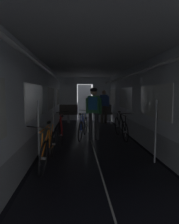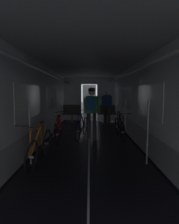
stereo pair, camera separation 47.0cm
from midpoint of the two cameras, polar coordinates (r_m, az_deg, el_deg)
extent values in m
cube|color=black|center=(5.58, -16.16, -10.69)|extent=(0.08, 11.50, 0.01)
cube|color=black|center=(5.69, 13.30, -10.29)|extent=(0.08, 11.50, 0.01)
cube|color=beige|center=(5.46, -1.27, -10.85)|extent=(0.03, 11.27, 0.00)
cube|color=#9EA0A5|center=(5.53, -17.27, -7.70)|extent=(0.12, 11.50, 0.60)
cube|color=silver|center=(5.38, -17.65, 5.10)|extent=(0.12, 11.50, 1.85)
cube|color=white|center=(4.81, -18.48, 2.95)|extent=(0.02, 1.90, 0.80)
cube|color=white|center=(7.63, -12.99, 3.99)|extent=(0.02, 1.90, 0.80)
cube|color=white|center=(10.47, -10.46, 4.46)|extent=(0.02, 1.90, 0.80)
cube|color=yellow|center=(5.61, -16.35, 3.36)|extent=(0.01, 0.20, 0.28)
cylinder|color=white|center=(5.34, -14.23, 11.37)|extent=(0.07, 11.04, 0.07)
cylinder|color=#B7BABF|center=(4.29, -17.89, -6.07)|extent=(0.04, 0.04, 1.40)
cylinder|color=#B7BABF|center=(6.81, -12.56, -1.67)|extent=(0.04, 0.04, 1.40)
cube|color=#9EA0A5|center=(5.65, 14.35, -7.34)|extent=(0.12, 11.50, 0.60)
cube|color=silver|center=(5.50, 14.66, 5.19)|extent=(0.12, 11.50, 1.85)
cube|color=white|center=(4.94, 15.99, 3.09)|extent=(0.02, 1.90, 0.80)
cube|color=white|center=(7.71, 8.78, 4.09)|extent=(0.02, 1.90, 0.80)
cube|color=white|center=(10.54, 5.39, 4.53)|extent=(0.02, 1.90, 0.80)
cube|color=yellow|center=(5.32, 14.55, 3.29)|extent=(0.01, 0.20, 0.28)
cylinder|color=white|center=(5.44, 11.35, 11.33)|extent=(0.07, 11.04, 0.07)
cylinder|color=#B7BABF|center=(4.42, 16.13, -5.68)|extent=(0.04, 0.04, 1.40)
cylinder|color=#B7BABF|center=(6.89, 8.80, -1.51)|extent=(0.04, 0.04, 1.40)
cube|color=silver|center=(11.06, -7.51, 3.92)|extent=(1.00, 0.12, 2.45)
cube|color=silver|center=(11.10, 2.34, 3.97)|extent=(1.00, 0.12, 2.45)
cube|color=silver|center=(11.06, -2.60, 9.27)|extent=(0.90, 0.12, 0.40)
cube|color=#4C4F54|center=(11.75, -2.64, 3.08)|extent=(0.81, 0.04, 2.05)
cube|color=silver|center=(5.32, -1.34, 16.03)|extent=(3.14, 11.62, 0.12)
cylinder|color=gray|center=(10.09, -7.55, -1.98)|extent=(0.12, 0.12, 0.44)
cube|color=#47423D|center=(10.06, -7.57, -0.46)|extent=(0.96, 0.44, 0.10)
cube|color=#47423D|center=(10.22, -7.52, 1.05)|extent=(0.96, 0.08, 0.40)
torus|color=gray|center=(10.27, -9.92, 2.16)|extent=(0.14, 0.14, 0.02)
cylinder|color=gray|center=(10.13, 2.67, -1.91)|extent=(0.12, 0.12, 0.44)
cube|color=#47423D|center=(10.09, 2.67, -0.39)|extent=(0.96, 0.44, 0.10)
cube|color=#47423D|center=(10.26, 2.56, 1.11)|extent=(0.96, 0.08, 0.40)
torus|color=gray|center=(10.24, 0.16, 2.23)|extent=(0.14, 0.14, 0.02)
torus|color=black|center=(5.72, -11.02, -6.76)|extent=(0.16, 0.68, 0.67)
cylinder|color=#B2B2B7|center=(5.72, -11.02, -6.76)|extent=(0.10, 0.06, 0.06)
torus|color=black|center=(6.72, -10.53, -4.90)|extent=(0.16, 0.68, 0.67)
cylinder|color=#B2B2B7|center=(6.72, -10.53, -4.90)|extent=(0.10, 0.06, 0.06)
cylinder|color=red|center=(6.37, -10.47, -3.48)|extent=(0.07, 0.54, 0.56)
cylinder|color=red|center=(5.96, -10.66, -4.10)|extent=(0.12, 0.34, 0.55)
cylinder|color=red|center=(6.18, -10.31, -1.29)|extent=(0.09, 0.82, 0.04)
cylinder|color=red|center=(5.74, -10.75, -4.26)|extent=(0.07, 0.17, 0.49)
cylinder|color=red|center=(5.94, -10.92, -6.51)|extent=(0.06, 0.45, 0.07)
cylinder|color=red|center=(6.65, -10.34, -2.90)|extent=(0.09, 0.09, 0.49)
cylinder|color=black|center=(6.17, -10.82, -6.27)|extent=(0.04, 0.17, 0.17)
ellipsoid|color=black|center=(5.74, -10.44, -1.22)|extent=(0.11, 0.25, 0.07)
cylinder|color=black|center=(6.62, -10.05, 0.04)|extent=(0.44, 0.05, 0.07)
torus|color=black|center=(4.80, -13.49, -9.23)|extent=(0.16, 0.68, 0.67)
cylinder|color=#B2B2B7|center=(4.80, -13.49, -9.23)|extent=(0.10, 0.06, 0.06)
torus|color=black|center=(3.86, -17.06, -13.04)|extent=(0.16, 0.68, 0.67)
cylinder|color=#B2B2B7|center=(3.86, -17.06, -13.04)|extent=(0.10, 0.06, 0.06)
cylinder|color=orange|center=(4.09, -16.24, -8.75)|extent=(0.14, 0.54, 0.56)
cylinder|color=orange|center=(4.48, -14.78, -7.47)|extent=(0.09, 0.35, 0.55)
cylinder|color=orange|center=(4.19, -16.20, -4.73)|extent=(0.09, 0.82, 0.04)
cylinder|color=orange|center=(4.69, -14.13, -6.59)|extent=(0.09, 0.16, 0.49)
cylinder|color=orange|center=(4.59, -14.11, -10.21)|extent=(0.05, 0.45, 0.07)
cylinder|color=orange|center=(3.82, -17.49, -9.46)|extent=(0.09, 0.09, 0.49)
cylinder|color=black|center=(4.39, -14.78, -11.28)|extent=(0.04, 0.17, 0.17)
ellipsoid|color=black|center=(4.59, -14.84, -3.04)|extent=(0.11, 0.25, 0.07)
cylinder|color=black|center=(3.75, -18.37, -4.47)|extent=(0.44, 0.05, 0.08)
torus|color=black|center=(7.12, 6.36, -4.23)|extent=(0.10, 0.67, 0.67)
cylinder|color=#B2B2B7|center=(7.12, 6.36, -4.23)|extent=(0.09, 0.05, 0.06)
torus|color=black|center=(6.14, 8.34, -5.85)|extent=(0.10, 0.67, 0.67)
cylinder|color=#B2B2B7|center=(6.14, 8.34, -5.85)|extent=(0.09, 0.05, 0.06)
cylinder|color=black|center=(6.41, 7.82, -3.36)|extent=(0.09, 0.54, 0.56)
cylinder|color=black|center=(6.80, 7.02, -2.83)|extent=(0.06, 0.34, 0.55)
cylinder|color=black|center=(6.52, 7.69, -0.86)|extent=(0.06, 0.82, 0.04)
cylinder|color=black|center=(7.02, 6.63, -2.38)|extent=(0.06, 0.16, 0.49)
cylinder|color=black|center=(6.90, 6.73, -4.73)|extent=(0.04, 0.45, 0.07)
cylinder|color=black|center=(6.13, 8.46, -3.57)|extent=(0.06, 0.09, 0.49)
cylinder|color=black|center=(6.69, 7.13, -5.27)|extent=(0.03, 0.17, 0.17)
ellipsoid|color=black|center=(6.94, 6.92, 0.04)|extent=(0.10, 0.24, 0.07)
cylinder|color=black|center=(6.07, 8.77, -0.41)|extent=(0.44, 0.04, 0.05)
cylinder|color=#2D2D33|center=(6.40, -1.78, -4.26)|extent=(0.13, 0.13, 0.90)
cylinder|color=#2D2D33|center=(6.37, 0.00, -4.31)|extent=(0.13, 0.13, 0.90)
cube|color=#337F47|center=(6.30, -0.90, 2.27)|extent=(0.40, 0.29, 0.56)
cylinder|color=#337F47|center=(6.36, -2.83, 1.84)|extent=(0.13, 0.21, 0.53)
cylinder|color=#337F47|center=(6.29, 1.11, 1.81)|extent=(0.13, 0.21, 0.53)
sphere|color=beige|center=(6.29, -0.91, 5.91)|extent=(0.21, 0.21, 0.21)
ellipsoid|color=black|center=(6.29, -0.91, 6.55)|extent=(0.29, 0.33, 0.16)
cube|color=#1E5693|center=(6.13, -1.17, 2.55)|extent=(0.31, 0.22, 0.40)
torus|color=black|center=(6.16, -4.89, -5.77)|extent=(0.20, 0.67, 0.67)
cylinder|color=#B2B2B7|center=(6.16, -4.89, -5.77)|extent=(0.10, 0.07, 0.05)
torus|color=black|center=(7.14, -3.08, -4.17)|extent=(0.20, 0.67, 0.67)
cylinder|color=#B2B2B7|center=(7.14, -3.08, -4.17)|extent=(0.10, 0.07, 0.05)
cylinder|color=#2342B7|center=(6.80, -3.69, -2.79)|extent=(0.12, 0.54, 0.56)
cylinder|color=#2342B7|center=(6.41, -4.43, -3.32)|extent=(0.13, 0.34, 0.55)
cylinder|color=#2342B7|center=(6.62, -4.10, -0.72)|extent=(0.20, 0.81, 0.04)
cylinder|color=#2342B7|center=(6.19, -4.88, -3.44)|extent=(0.03, 0.17, 0.49)
cylinder|color=#2342B7|center=(6.38, -4.43, -5.57)|extent=(0.12, 0.45, 0.07)
cylinder|color=#2342B7|center=(7.08, -3.24, -2.28)|extent=(0.07, 0.09, 0.49)
cylinder|color=black|center=(6.60, -4.00, -5.39)|extent=(0.05, 0.17, 0.17)
ellipsoid|color=black|center=(6.20, -4.95, -0.60)|extent=(0.14, 0.25, 0.06)
cylinder|color=black|center=(7.06, -3.37, 0.50)|extent=(0.44, 0.11, 0.05)
cylinder|color=brown|center=(9.81, 3.45, -0.80)|extent=(0.13, 0.13, 0.90)
cylinder|color=brown|center=(9.79, 2.29, -0.81)|extent=(0.13, 0.13, 0.90)
cube|color=#2D4C99|center=(9.75, 2.89, 3.46)|extent=(0.36, 0.22, 0.56)
cylinder|color=#2D4C99|center=(9.76, 4.19, 3.16)|extent=(0.09, 0.20, 0.53)
cylinder|color=#2D4C99|center=(9.71, 1.61, 3.16)|extent=(0.09, 0.20, 0.53)
sphere|color=beige|center=(9.74, 2.90, 5.81)|extent=(0.21, 0.21, 0.21)
camera|label=1|loc=(0.24, -91.91, -0.19)|focal=30.85mm
camera|label=2|loc=(0.24, 88.09, 0.19)|focal=30.85mm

